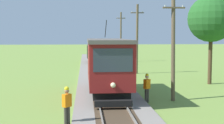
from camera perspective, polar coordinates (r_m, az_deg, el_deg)
name	(u,v)px	position (r m, az deg, el deg)	size (l,w,h in m)	color
red_tram	(108,64)	(19.93, -0.85, -0.36)	(2.60, 8.54, 4.79)	maroon
freight_car	(95,53)	(43.44, -3.15, 1.75)	(2.40, 5.20, 2.31)	#384C33
utility_pole_near_tram	(173,47)	(19.14, 11.46, 2.85)	(1.40, 0.56, 6.55)	brown
utility_pole_mid	(137,38)	(31.96, 4.74, 4.45)	(1.40, 0.51, 7.28)	brown
utility_pole_far	(121,36)	(46.34, 1.67, 4.84)	(1.40, 0.43, 7.56)	brown
gravel_pile	(124,59)	(45.67, 2.25, 0.60)	(2.27, 2.27, 1.02)	gray
track_worker	(67,104)	(13.93, -8.50, -7.83)	(0.44, 0.44, 1.78)	#38332D
second_worker	(147,87)	(18.44, 6.60, -4.63)	(0.45, 0.42, 1.78)	#38332D
tree_left_far	(211,19)	(26.38, 18.21, 7.71)	(3.84, 3.84, 7.35)	#4C3823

